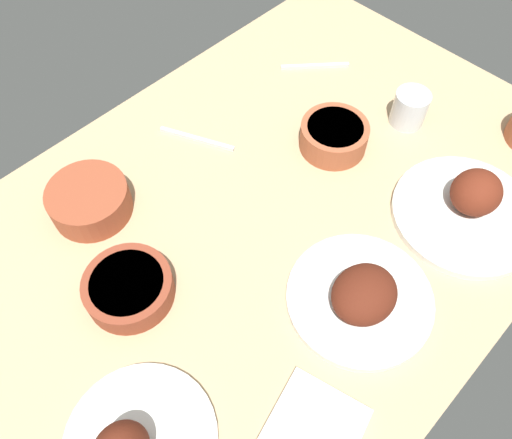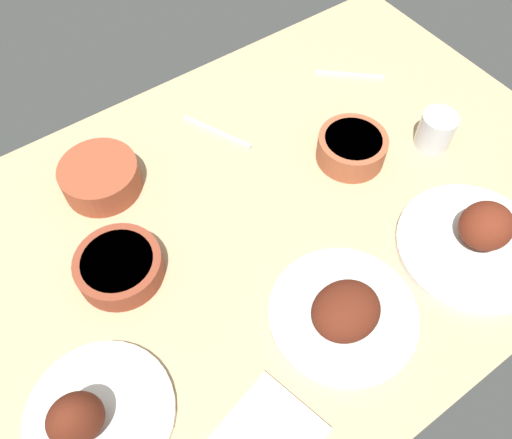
{
  "view_description": "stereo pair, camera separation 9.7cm",
  "coord_description": "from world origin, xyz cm",
  "px_view_note": "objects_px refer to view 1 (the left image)",
  "views": [
    {
      "loc": [
        -38.34,
        -37.76,
        87.04
      ],
      "look_at": [
        0.0,
        0.0,
        6.0
      ],
      "focal_mm": 36.2,
      "sensor_mm": 36.0,
      "label": 1
    },
    {
      "loc": [
        -30.93,
        -44.04,
        87.04
      ],
      "look_at": [
        0.0,
        0.0,
        6.0
      ],
      "focal_mm": 36.2,
      "sensor_mm": 36.0,
      "label": 2
    }
  ],
  "objects_px": {
    "water_tumbler": "(410,108)",
    "fork_loose": "(315,66)",
    "bowl_sauce": "(89,200)",
    "spoon_loose": "(197,139)",
    "plate_center_main": "(362,297)",
    "bowl_cream": "(334,136)",
    "plate_near_viewer": "(469,206)",
    "bowl_soup": "(129,287)"
  },
  "relations": [
    {
      "from": "water_tumbler",
      "to": "plate_near_viewer",
      "type": "bearing_deg",
      "value": -118.5
    },
    {
      "from": "bowl_soup",
      "to": "water_tumbler",
      "type": "bearing_deg",
      "value": -8.11
    },
    {
      "from": "plate_near_viewer",
      "to": "fork_loose",
      "type": "relative_size",
      "value": 1.7
    },
    {
      "from": "water_tumbler",
      "to": "fork_loose",
      "type": "xyz_separation_m",
      "value": [
        -0.01,
        0.26,
        -0.03
      ]
    },
    {
      "from": "bowl_sauce",
      "to": "fork_loose",
      "type": "xyz_separation_m",
      "value": [
        0.62,
        -0.03,
        -0.03
      ]
    },
    {
      "from": "bowl_soup",
      "to": "fork_loose",
      "type": "xyz_separation_m",
      "value": [
        0.68,
        0.16,
        -0.02
      ]
    },
    {
      "from": "plate_near_viewer",
      "to": "bowl_cream",
      "type": "height_order",
      "value": "plate_near_viewer"
    },
    {
      "from": "bowl_sauce",
      "to": "bowl_soup",
      "type": "relative_size",
      "value": 1.0
    },
    {
      "from": "plate_near_viewer",
      "to": "bowl_cream",
      "type": "bearing_deg",
      "value": 98.86
    },
    {
      "from": "bowl_cream",
      "to": "spoon_loose",
      "type": "bearing_deg",
      "value": 131.31
    },
    {
      "from": "bowl_sauce",
      "to": "spoon_loose",
      "type": "height_order",
      "value": "bowl_sauce"
    },
    {
      "from": "water_tumbler",
      "to": "fork_loose",
      "type": "distance_m",
      "value": 0.26
    },
    {
      "from": "plate_center_main",
      "to": "fork_loose",
      "type": "bearing_deg",
      "value": 48.1
    },
    {
      "from": "bowl_cream",
      "to": "fork_loose",
      "type": "distance_m",
      "value": 0.25
    },
    {
      "from": "plate_center_main",
      "to": "bowl_cream",
      "type": "relative_size",
      "value": 1.8
    },
    {
      "from": "plate_center_main",
      "to": "water_tumbler",
      "type": "bearing_deg",
      "value": 25.48
    },
    {
      "from": "water_tumbler",
      "to": "plate_center_main",
      "type": "bearing_deg",
      "value": -154.52
    },
    {
      "from": "plate_center_main",
      "to": "bowl_soup",
      "type": "height_order",
      "value": "plate_center_main"
    },
    {
      "from": "water_tumbler",
      "to": "spoon_loose",
      "type": "relative_size",
      "value": 0.45
    },
    {
      "from": "bowl_sauce",
      "to": "bowl_soup",
      "type": "height_order",
      "value": "bowl_sauce"
    },
    {
      "from": "spoon_loose",
      "to": "plate_near_viewer",
      "type": "bearing_deg",
      "value": -179.6
    },
    {
      "from": "bowl_sauce",
      "to": "spoon_loose",
      "type": "xyz_separation_m",
      "value": [
        0.26,
        -0.01,
        -0.03
      ]
    },
    {
      "from": "plate_near_viewer",
      "to": "bowl_soup",
      "type": "distance_m",
      "value": 0.65
    },
    {
      "from": "plate_center_main",
      "to": "bowl_cream",
      "type": "distance_m",
      "value": 0.37
    },
    {
      "from": "bowl_soup",
      "to": "plate_near_viewer",
      "type": "bearing_deg",
      "value": -30.08
    },
    {
      "from": "plate_center_main",
      "to": "bowl_soup",
      "type": "xyz_separation_m",
      "value": [
        -0.27,
        0.3,
        -0.0
      ]
    },
    {
      "from": "bowl_sauce",
      "to": "water_tumbler",
      "type": "xyz_separation_m",
      "value": [
        0.63,
        -0.29,
        0.01
      ]
    },
    {
      "from": "bowl_cream",
      "to": "bowl_soup",
      "type": "height_order",
      "value": "bowl_cream"
    },
    {
      "from": "plate_center_main",
      "to": "water_tumbler",
      "type": "height_order",
      "value": "plate_center_main"
    },
    {
      "from": "plate_center_main",
      "to": "water_tumbler",
      "type": "relative_size",
      "value": 3.31
    },
    {
      "from": "bowl_cream",
      "to": "fork_loose",
      "type": "relative_size",
      "value": 0.87
    },
    {
      "from": "bowl_soup",
      "to": "spoon_loose",
      "type": "relative_size",
      "value": 0.9
    },
    {
      "from": "plate_near_viewer",
      "to": "spoon_loose",
      "type": "xyz_separation_m",
      "value": [
        -0.24,
        0.51,
        -0.02
      ]
    },
    {
      "from": "bowl_cream",
      "to": "water_tumbler",
      "type": "height_order",
      "value": "water_tumbler"
    },
    {
      "from": "bowl_cream",
      "to": "bowl_soup",
      "type": "xyz_separation_m",
      "value": [
        -0.52,
        0.03,
        -0.01
      ]
    },
    {
      "from": "bowl_cream",
      "to": "water_tumbler",
      "type": "bearing_deg",
      "value": -22.12
    },
    {
      "from": "fork_loose",
      "to": "bowl_soup",
      "type": "bearing_deg",
      "value": 55.08
    },
    {
      "from": "plate_near_viewer",
      "to": "fork_loose",
      "type": "bearing_deg",
      "value": 76.42
    },
    {
      "from": "plate_near_viewer",
      "to": "spoon_loose",
      "type": "bearing_deg",
      "value": 114.8
    },
    {
      "from": "fork_loose",
      "to": "spoon_loose",
      "type": "height_order",
      "value": "same"
    },
    {
      "from": "water_tumbler",
      "to": "fork_loose",
      "type": "height_order",
      "value": "water_tumbler"
    },
    {
      "from": "plate_center_main",
      "to": "bowl_sauce",
      "type": "relative_size",
      "value": 1.65
    }
  ]
}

